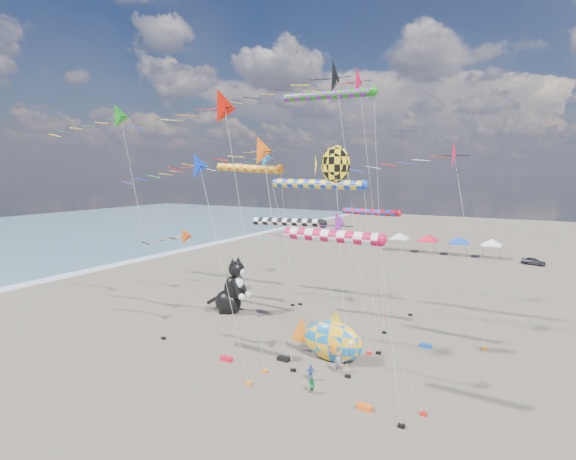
# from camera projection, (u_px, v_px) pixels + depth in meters

# --- Properties ---
(ground) EXTENTS (260.00, 260.00, 0.00)m
(ground) POSITION_uv_depth(u_px,v_px,m) (211.00, 424.00, 25.13)
(ground) COLOR brown
(ground) RESTS_ON ground
(delta_kite_0) EXTENTS (10.69, 2.56, 16.65)m
(delta_kite_0) POSITION_uv_depth(u_px,v_px,m) (453.00, 158.00, 35.13)
(delta_kite_0) COLOR red
(delta_kite_0) RESTS_ON ground
(delta_kite_1) EXTENTS (13.07, 2.78, 22.74)m
(delta_kite_1) POSITION_uv_depth(u_px,v_px,m) (327.00, 77.00, 33.81)
(delta_kite_1) COLOR black
(delta_kite_1) RESTS_ON ground
(delta_kite_2) EXTENTS (11.34, 2.09, 16.53)m
(delta_kite_2) POSITION_uv_depth(u_px,v_px,m) (260.00, 161.00, 47.98)
(delta_kite_2) COLOR #1374BC
(delta_kite_2) RESTS_ON ground
(delta_kite_3) EXTENTS (10.33, 1.90, 7.98)m
(delta_kite_3) POSITION_uv_depth(u_px,v_px,m) (182.00, 240.00, 48.80)
(delta_kite_3) COLOR #EB4A0D
(delta_kite_3) RESTS_ON ground
(delta_kite_4) EXTENTS (11.01, 2.11, 19.61)m
(delta_kite_4) POSITION_uv_depth(u_px,v_px,m) (124.00, 121.00, 37.22)
(delta_kite_4) COLOR #18801B
(delta_kite_4) RESTS_ON ground
(delta_kite_5) EXTENTS (11.43, 1.83, 15.34)m
(delta_kite_5) POSITION_uv_depth(u_px,v_px,m) (178.00, 171.00, 30.67)
(delta_kite_5) COLOR #0C30C8
(delta_kite_5) RESTS_ON ground
(delta_kite_6) EXTENTS (14.22, 2.75, 24.16)m
(delta_kite_6) POSITION_uv_depth(u_px,v_px,m) (347.00, 85.00, 44.38)
(delta_kite_6) COLOR red
(delta_kite_6) RESTS_ON ground
(delta_kite_7) EXTENTS (10.42, 2.21, 16.62)m
(delta_kite_7) POSITION_uv_depth(u_px,v_px,m) (253.00, 155.00, 31.33)
(delta_kite_7) COLOR #FF5C0E
(delta_kite_7) RESTS_ON ground
(delta_kite_8) EXTENTS (13.15, 2.51, 19.63)m
(delta_kite_8) POSITION_uv_depth(u_px,v_px,m) (219.00, 113.00, 31.03)
(delta_kite_8) COLOR red
(delta_kite_8) RESTS_ON ground
(delta_kite_9) EXTENTS (9.77, 1.94, 11.88)m
(delta_kite_9) POSITION_uv_depth(u_px,v_px,m) (349.00, 229.00, 26.95)
(delta_kite_9) COLOR purple
(delta_kite_9) RESTS_ON ground
(windsock_0) EXTENTS (8.89, 0.76, 9.73)m
(windsock_0) POSITION_uv_depth(u_px,v_px,m) (292.00, 223.00, 41.82)
(windsock_0) COLOR black
(windsock_0) RESTS_ON ground
(windsock_1) EXTENTS (7.32, 0.64, 10.34)m
(windsock_1) POSITION_uv_depth(u_px,v_px,m) (374.00, 213.00, 44.63)
(windsock_1) COLOR red
(windsock_1) RESTS_ON ground
(windsock_2) EXTENTS (7.50, 0.76, 10.76)m
(windsock_2) POSITION_uv_depth(u_px,v_px,m) (337.00, 238.00, 25.36)
(windsock_2) COLOR #C30D3D
(windsock_2) RESTS_ON ground
(windsock_3) EXTENTS (10.03, 0.80, 21.06)m
(windsock_3) POSITION_uv_depth(u_px,v_px,m) (332.00, 96.00, 39.04)
(windsock_3) COLOR #1A8017
(windsock_3) RESTS_ON ground
(windsock_4) EXTENTS (9.61, 0.76, 13.43)m
(windsock_4) POSITION_uv_depth(u_px,v_px,m) (321.00, 185.00, 35.51)
(windsock_4) COLOR #1339C5
(windsock_4) RESTS_ON ground
(windsock_5) EXTENTS (9.38, 0.84, 14.80)m
(windsock_5) POSITION_uv_depth(u_px,v_px,m) (252.00, 169.00, 47.79)
(windsock_5) COLOR orange
(windsock_5) RESTS_ON ground
(angelfish_kite) EXTENTS (3.74, 3.02, 15.86)m
(angelfish_kite) POSITION_uv_depth(u_px,v_px,m) (333.00, 166.00, 31.69)
(angelfish_kite) COLOR yellow
(angelfish_kite) RESTS_ON ground
(cat_inflatable) EXTENTS (4.24, 2.14, 5.71)m
(cat_inflatable) POSITION_uv_depth(u_px,v_px,m) (231.00, 285.00, 44.52)
(cat_inflatable) COLOR black
(cat_inflatable) RESTS_ON ground
(fish_inflatable) EXTENTS (6.21, 2.15, 3.94)m
(fish_inflatable) POSITION_uv_depth(u_px,v_px,m) (332.00, 341.00, 33.45)
(fish_inflatable) COLOR #126BB4
(fish_inflatable) RESTS_ON ground
(person_adult) EXTENTS (0.63, 0.50, 1.52)m
(person_adult) POSITION_uv_depth(u_px,v_px,m) (339.00, 363.00, 31.27)
(person_adult) COLOR slate
(person_adult) RESTS_ON ground
(child_green) EXTENTS (0.65, 0.58, 1.10)m
(child_green) POSITION_uv_depth(u_px,v_px,m) (312.00, 386.00, 28.43)
(child_green) COLOR #1F8540
(child_green) RESTS_ON ground
(child_blue) EXTENTS (0.70, 0.63, 1.14)m
(child_blue) POSITION_uv_depth(u_px,v_px,m) (311.00, 373.00, 30.23)
(child_blue) COLOR #294CAE
(child_blue) RESTS_ON ground
(kite_bag_0) EXTENTS (0.90, 0.44, 0.30)m
(kite_bag_0) POSITION_uv_depth(u_px,v_px,m) (284.00, 359.00, 33.49)
(kite_bag_0) COLOR black
(kite_bag_0) RESTS_ON ground
(kite_bag_1) EXTENTS (0.90, 0.44, 0.30)m
(kite_bag_1) POSITION_uv_depth(u_px,v_px,m) (365.00, 407.00, 26.60)
(kite_bag_1) COLOR #E55313
(kite_bag_1) RESTS_ON ground
(kite_bag_2) EXTENTS (0.90, 0.44, 0.30)m
(kite_bag_2) POSITION_uv_depth(u_px,v_px,m) (226.00, 359.00, 33.48)
(kite_bag_2) COLOR red
(kite_bag_2) RESTS_ON ground
(kite_bag_3) EXTENTS (0.90, 0.44, 0.30)m
(kite_bag_3) POSITION_uv_depth(u_px,v_px,m) (426.00, 346.00, 36.02)
(kite_bag_3) COLOR #114BB3
(kite_bag_3) RESTS_ON ground
(tent_row) EXTENTS (19.20, 4.20, 3.80)m
(tent_row) POSITION_uv_depth(u_px,v_px,m) (444.00, 236.00, 75.88)
(tent_row) COLOR silver
(tent_row) RESTS_ON ground
(parked_car) EXTENTS (3.57, 2.24, 1.13)m
(parked_car) POSITION_uv_depth(u_px,v_px,m) (533.00, 261.00, 67.91)
(parked_car) COLOR #26262D
(parked_car) RESTS_ON ground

